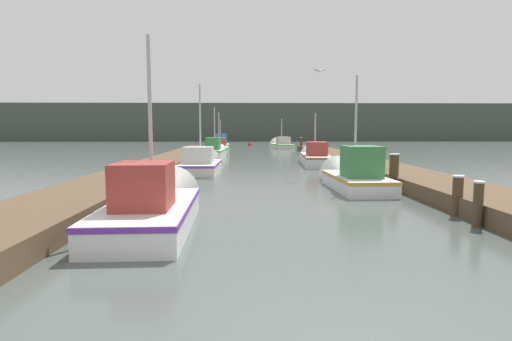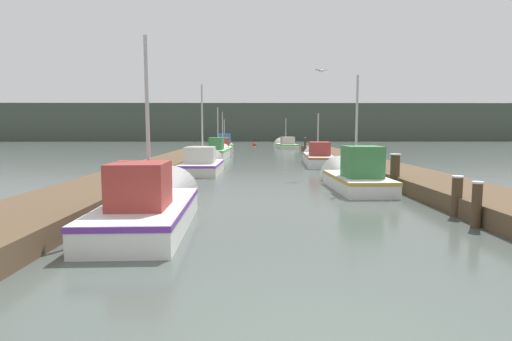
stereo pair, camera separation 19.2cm
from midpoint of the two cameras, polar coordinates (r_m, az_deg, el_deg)
dock_left at (r=19.90m, az=-14.54°, el=0.44°), size 2.32×40.00×0.46m
dock_right at (r=20.33m, az=16.11°, el=0.50°), size 2.32×40.00×0.46m
distant_shore_ridge at (r=76.15m, az=-0.83°, el=6.83°), size 120.00×16.00×6.44m
fishing_boat_0 at (r=9.16m, az=-14.79°, el=-4.77°), size 1.83×4.94×4.52m
fishing_boat_1 at (r=14.44m, az=13.28°, el=-0.73°), size 1.70×4.53×4.38m
fishing_boat_2 at (r=19.40m, az=-8.09°, el=0.89°), size 1.82×4.55×4.71m
fishing_boat_3 at (r=23.88m, az=8.12°, el=1.94°), size 1.85×6.18×3.36m
fishing_boat_4 at (r=28.69m, az=-6.06°, el=2.72°), size 1.56×4.92×3.89m
fishing_boat_5 at (r=33.35m, az=-5.48°, el=3.17°), size 1.83×5.05×3.77m
fishing_boat_6 at (r=38.42m, az=-5.26°, el=3.61°), size 1.96×5.21×3.32m
fishing_boat_7 at (r=44.15m, az=3.45°, el=3.72°), size 2.34×5.84×3.83m
mooring_piling_0 at (r=9.69m, az=28.64°, el=-4.18°), size 0.23×0.23×0.98m
mooring_piling_1 at (r=10.70m, az=26.38°, el=-3.20°), size 0.28×0.28×0.98m
mooring_piling_2 at (r=37.20m, az=6.31°, el=3.74°), size 0.25×0.25×1.30m
mooring_piling_3 at (r=14.38m, az=18.74°, el=-0.16°), size 0.36×0.36×1.24m
channel_buoy at (r=49.80m, az=-0.98°, el=3.73°), size 0.47×0.47×0.97m
seagull_lead at (r=18.16m, az=8.75°, el=13.89°), size 0.56×0.31×0.12m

